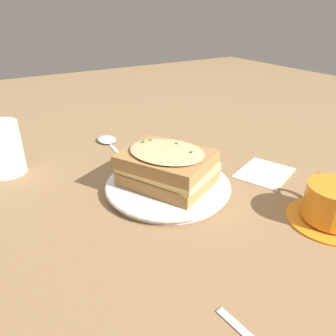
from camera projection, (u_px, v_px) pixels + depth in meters
The scene contains 7 objects.
ground_plane at pixel (176, 184), 0.62m from camera, with size 2.40×2.40×0.00m, color olive.
dinner_plate at pixel (168, 186), 0.59m from camera, with size 0.23×0.23×0.02m.
sandwich at pixel (167, 166), 0.57m from camera, with size 0.18×0.19×0.07m.
teacup_with_saucer at pixel (333, 205), 0.50m from camera, with size 0.13×0.13×0.06m.
water_glass at pixel (2, 148), 0.64m from camera, with size 0.07×0.07×0.10m, color silver.
spoon at pixel (108, 141), 0.80m from camera, with size 0.05×0.18×0.01m.
napkin at pixel (264, 172), 0.66m from camera, with size 0.11×0.09×0.00m, color silver.
Camera 1 is at (-0.30, -0.45, 0.30)m, focal length 35.00 mm.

